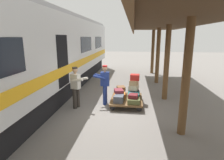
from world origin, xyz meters
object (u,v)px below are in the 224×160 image
(suitcase_maroon_trunk, at_px, (133,96))
(porter_by_door, at_px, (76,86))
(luggage_cart, at_px, (127,99))
(suitcase_cream_canvas, at_px, (134,87))
(suitcase_red_plastic, at_px, (135,77))
(train_car, at_px, (27,58))
(suitcase_orange_carryall, at_px, (120,96))
(suitcase_slate_roller, at_px, (119,99))
(suitcase_olive_duffel, at_px, (134,100))
(suitcase_black_hardshell, at_px, (134,92))
(suitcase_burgundy_valise, at_px, (119,91))
(suitcase_teal_softside, at_px, (134,96))
(porter_in_overalls, at_px, (104,83))
(suitcase_gray_aluminum, at_px, (120,92))
(suitcase_tan_vintage, at_px, (134,82))
(suitcase_brown_leather, at_px, (121,88))

(suitcase_maroon_trunk, relative_size, porter_by_door, 0.23)
(luggage_cart, distance_m, suitcase_cream_canvas, 0.71)
(suitcase_red_plastic, bearing_deg, train_car, 14.74)
(suitcase_orange_carryall, distance_m, suitcase_cream_canvas, 0.81)
(suitcase_slate_roller, bearing_deg, suitcase_orange_carryall, -90.00)
(suitcase_olive_duffel, height_order, suitcase_orange_carryall, suitcase_orange_carryall)
(suitcase_black_hardshell, xyz_separation_m, porter_by_door, (2.33, 1.08, 0.51))
(suitcase_black_hardshell, bearing_deg, suitcase_burgundy_valise, 39.39)
(suitcase_orange_carryall, bearing_deg, suitcase_red_plastic, -143.00)
(suitcase_olive_duffel, relative_size, suitcase_teal_softside, 1.09)
(train_car, relative_size, suitcase_cream_canvas, 44.48)
(porter_by_door, bearing_deg, luggage_cart, -163.55)
(suitcase_olive_duffel, relative_size, porter_in_overalls, 0.36)
(suitcase_olive_duffel, relative_size, suitcase_slate_roller, 1.26)
(luggage_cart, height_order, suitcase_orange_carryall, suitcase_orange_carryall)
(train_car, distance_m, suitcase_burgundy_valise, 3.99)
(suitcase_gray_aluminum, bearing_deg, luggage_cart, 121.72)
(train_car, height_order, porter_by_door, train_car)
(luggage_cart, height_order, suitcase_red_plastic, suitcase_red_plastic)
(luggage_cart, bearing_deg, suitcase_red_plastic, -125.00)
(suitcase_tan_vintage, xyz_separation_m, porter_in_overalls, (1.26, 0.46, 0.04))
(suitcase_black_hardshell, height_order, suitcase_red_plastic, suitcase_red_plastic)
(suitcase_cream_canvas, bearing_deg, suitcase_orange_carryall, 38.29)
(suitcase_brown_leather, bearing_deg, porter_by_door, 32.70)
(suitcase_black_hardshell, distance_m, suitcase_cream_canvas, 0.25)
(suitcase_gray_aluminum, bearing_deg, suitcase_tan_vintage, 177.31)
(suitcase_red_plastic, relative_size, suitcase_burgundy_valise, 0.84)
(suitcase_orange_carryall, height_order, suitcase_gray_aluminum, suitcase_gray_aluminum)
(suitcase_tan_vintage, bearing_deg, suitcase_brown_leather, -6.45)
(suitcase_maroon_trunk, bearing_deg, luggage_cart, -58.91)
(suitcase_brown_leather, bearing_deg, suitcase_black_hardshell, 176.28)
(suitcase_tan_vintage, bearing_deg, train_car, 14.57)
(train_car, height_order, suitcase_brown_leather, train_car)
(suitcase_tan_vintage, bearing_deg, porter_in_overalls, 19.95)
(suitcase_gray_aluminum, bearing_deg, suitcase_red_plastic, 179.40)
(suitcase_brown_leather, bearing_deg, porter_in_overalls, 37.75)
(suitcase_tan_vintage, bearing_deg, suitcase_gray_aluminum, -2.69)
(suitcase_maroon_trunk, height_order, porter_by_door, porter_by_door)
(suitcase_olive_duffel, height_order, suitcase_burgundy_valise, suitcase_burgundy_valise)
(suitcase_olive_duffel, distance_m, porter_in_overalls, 1.46)
(suitcase_orange_carryall, xyz_separation_m, suitcase_maroon_trunk, (-0.58, 0.46, 0.16))
(luggage_cart, height_order, suitcase_tan_vintage, suitcase_tan_vintage)
(porter_in_overalls, bearing_deg, suitcase_maroon_trunk, 159.58)
(suitcase_teal_softside, relative_size, suitcase_maroon_trunk, 1.43)
(suitcase_burgundy_valise, bearing_deg, porter_in_overalls, -3.43)
(suitcase_gray_aluminum, relative_size, porter_by_door, 0.36)
(luggage_cart, bearing_deg, suitcase_teal_softside, -180.00)
(suitcase_orange_carryall, relative_size, suitcase_gray_aluminum, 0.79)
(luggage_cart, distance_m, suitcase_olive_duffel, 0.59)
(suitcase_orange_carryall, distance_m, porter_by_door, 1.91)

